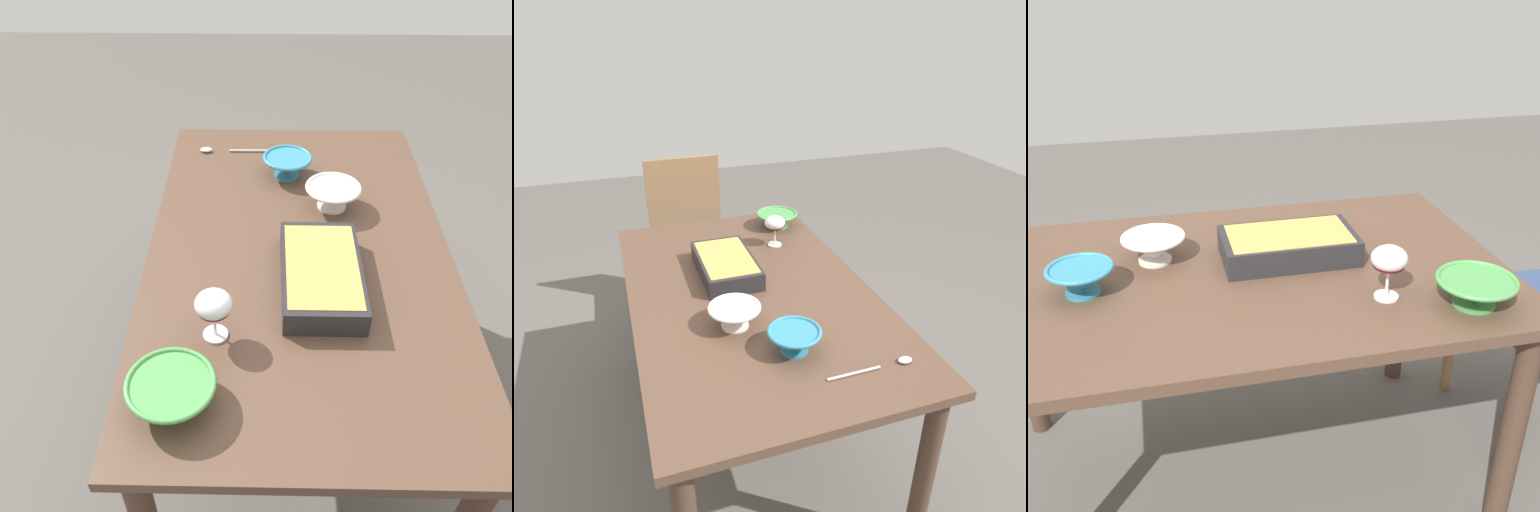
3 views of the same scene
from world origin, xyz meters
The scene contains 7 objects.
ground_plane centered at (0.00, 0.00, 0.00)m, with size 8.00×8.00×0.00m, color #5B5651.
dining_table centered at (0.00, 0.00, 0.63)m, with size 1.43×0.87×0.73m.
wine_glass centered at (0.34, -0.22, 0.83)m, with size 0.09×0.09×0.14m.
casserole_dish centered at (0.15, 0.05, 0.77)m, with size 0.37×0.21×0.07m.
mixing_bowl centered at (-0.39, -0.03, 0.77)m, with size 0.17×0.17×0.08m.
small_bowl centered at (0.53, -0.29, 0.77)m, with size 0.19×0.19×0.07m.
serving_bowl centered at (-0.21, 0.11, 0.78)m, with size 0.17×0.17×0.08m.
Camera 3 is at (-0.20, -1.42, 1.49)m, focal length 42.76 mm.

